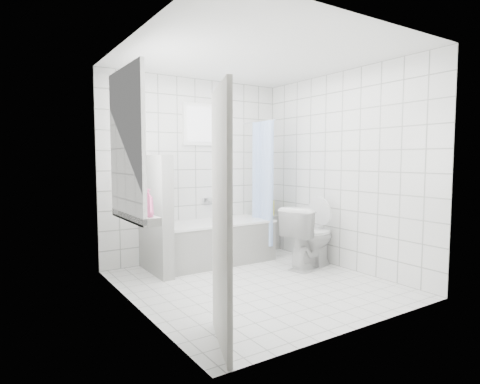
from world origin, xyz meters
TOP-DOWN VIEW (x-y plane):
  - ground at (0.00, 0.00)m, footprint 3.00×3.00m
  - ceiling at (0.00, 0.00)m, footprint 3.00×3.00m
  - wall_back at (0.00, 1.50)m, footprint 2.80×0.02m
  - wall_front at (0.00, -1.50)m, footprint 2.80×0.02m
  - wall_left at (-1.40, 0.00)m, footprint 0.02×3.00m
  - wall_right at (1.40, 0.00)m, footprint 0.02×3.00m
  - window_left at (-1.35, 0.30)m, footprint 0.01×0.90m
  - window_back at (0.10, 1.46)m, footprint 0.50×0.01m
  - window_sill at (-1.31, 0.30)m, footprint 0.18×1.02m
  - door at (-1.10, -1.11)m, footprint 0.34×0.76m
  - bathtub at (0.09, 1.12)m, footprint 1.63×0.77m
  - partition_wall at (-0.79, 1.07)m, footprint 0.15×0.85m
  - tiled_ledge at (1.18, 1.38)m, footprint 0.40×0.24m
  - toilet at (1.03, 0.19)m, footprint 0.91×0.66m
  - curtain_rod at (0.85, 1.10)m, footprint 0.02×0.80m
  - shower_curtain at (0.85, 0.97)m, footprint 0.14×0.48m
  - tub_faucet at (0.19, 1.46)m, footprint 0.18×0.06m
  - sill_bottles at (-1.30, 0.27)m, footprint 0.18×0.75m
  - ledge_bottles at (1.22, 1.33)m, footprint 0.18×0.14m

SIDE VIEW (x-z plane):
  - ground at x=0.00m, z-range 0.00..0.00m
  - tiled_ledge at x=1.18m, z-range 0.00..0.55m
  - bathtub at x=0.09m, z-range 0.00..0.58m
  - toilet at x=1.03m, z-range 0.00..0.83m
  - ledge_bottles at x=1.22m, z-range 0.55..0.79m
  - partition_wall at x=-0.79m, z-range 0.00..1.50m
  - tub_faucet at x=0.19m, z-range 0.82..0.88m
  - window_sill at x=-1.31m, z-range 0.82..0.90m
  - door at x=-1.10m, z-range 0.00..2.00m
  - sill_bottles at x=-1.30m, z-range 0.86..1.19m
  - shower_curtain at x=0.85m, z-range 0.21..1.99m
  - wall_back at x=0.00m, z-range 0.00..2.60m
  - wall_front at x=0.00m, z-range 0.00..2.60m
  - wall_left at x=-1.40m, z-range 0.00..2.60m
  - wall_right at x=1.40m, z-range 0.00..2.60m
  - window_left at x=-1.35m, z-range 0.90..2.30m
  - window_back at x=0.10m, z-range 1.70..2.20m
  - curtain_rod at x=0.85m, z-range 1.99..2.01m
  - ceiling at x=0.00m, z-range 2.60..2.60m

